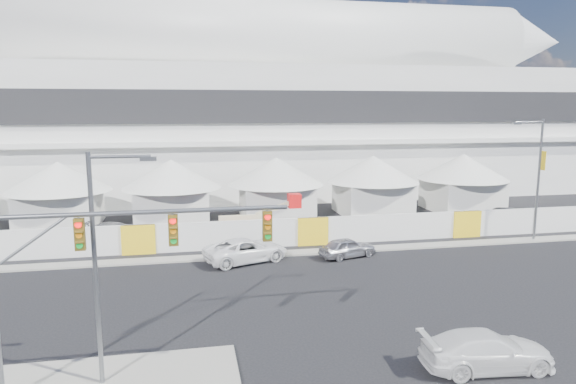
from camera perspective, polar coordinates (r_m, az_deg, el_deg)
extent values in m
plane|color=black|center=(22.56, -3.55, -16.18)|extent=(160.00, 160.00, 0.00)
cube|color=gray|center=(40.90, 22.93, -5.06)|extent=(80.00, 1.20, 0.12)
cube|color=silver|center=(63.15, -1.45, 6.88)|extent=(80.00, 24.00, 14.00)
cube|color=black|center=(51.15, 0.86, 9.44)|extent=(68.00, 0.30, 3.20)
cube|color=silver|center=(51.02, 0.91, 5.51)|extent=(72.00, 0.80, 0.50)
cylinder|color=silver|center=(61.65, -1.17, 16.86)|extent=(57.60, 8.40, 8.40)
cylinder|color=silver|center=(61.97, 0.73, 16.43)|extent=(51.60, 6.80, 6.80)
cylinder|color=silver|center=(62.36, 2.60, 15.99)|extent=(45.60, 5.20, 5.20)
cone|color=silver|center=(74.67, 25.42, 14.84)|extent=(8.00, 7.60, 7.60)
cube|color=silver|center=(46.14, -23.95, -1.72)|extent=(6.00, 6.00, 3.00)
cone|color=silver|center=(45.73, -24.18, 1.60)|extent=(8.40, 8.40, 2.40)
cube|color=silver|center=(44.97, -12.71, -1.41)|extent=(6.00, 6.00, 3.00)
cone|color=silver|center=(44.56, -12.84, 2.00)|extent=(8.40, 8.40, 2.40)
cube|color=silver|center=(45.59, -1.33, -1.04)|extent=(6.00, 6.00, 3.00)
cone|color=silver|center=(45.18, -1.35, 2.33)|extent=(8.40, 8.40, 2.40)
cube|color=silver|center=(47.92, 9.33, -0.65)|extent=(6.00, 6.00, 3.00)
cone|color=silver|center=(47.53, 9.42, 2.56)|extent=(8.40, 8.40, 2.40)
cube|color=silver|center=(51.73, 18.72, -0.29)|extent=(6.00, 6.00, 3.00)
cone|color=silver|center=(51.37, 18.88, 2.68)|extent=(8.40, 8.40, 2.40)
cube|color=silver|center=(36.79, 2.74, -4.37)|extent=(70.00, 0.25, 2.00)
imported|color=#ABAAAF|center=(34.07, 6.62, -6.14)|extent=(2.51, 4.10, 1.31)
imported|color=white|center=(33.00, -4.66, -6.45)|extent=(4.09, 5.90, 1.50)
imported|color=silver|center=(21.46, 21.22, -16.09)|extent=(2.37, 5.12, 1.45)
imported|color=black|center=(46.29, 23.59, -2.52)|extent=(3.26, 5.19, 1.65)
imported|color=#A1A2A6|center=(39.67, -18.55, -4.28)|extent=(3.14, 5.18, 1.40)
cylinder|color=gray|center=(17.44, -15.73, -2.19)|extent=(9.55, 0.16, 0.16)
cube|color=#594714|center=(17.86, -22.14, -4.38)|extent=(0.32, 0.22, 1.05)
cube|color=#594714|center=(17.52, -12.63, -4.16)|extent=(0.32, 0.22, 1.05)
cube|color=#594714|center=(17.71, -2.32, -3.80)|extent=(0.32, 0.22, 1.05)
cylinder|color=slate|center=(18.80, -20.61, -8.25)|extent=(0.16, 0.16, 8.14)
cylinder|color=slate|center=(17.91, -18.18, 3.75)|extent=(1.99, 0.11, 0.11)
cube|color=slate|center=(17.83, -15.27, 3.57)|extent=(0.54, 0.23, 0.14)
cylinder|color=slate|center=(41.48, 26.05, 1.11)|extent=(0.18, 0.18, 8.91)
cylinder|color=slate|center=(40.50, 25.24, 7.05)|extent=(2.18, 0.12, 0.12)
cube|color=slate|center=(39.93, 24.08, 6.96)|extent=(0.59, 0.25, 0.15)
cube|color=yellow|center=(41.46, 26.47, 3.15)|extent=(0.03, 0.59, 1.39)
cube|color=red|center=(36.95, -6.58, -5.08)|extent=(3.58, 1.59, 1.09)
cube|color=beige|center=(36.73, -4.77, -2.83)|extent=(3.77, 0.35, 0.35)
cube|color=beige|center=(36.90, -1.41, -1.80)|extent=(2.92, 0.30, 1.20)
cube|color=red|center=(37.07, 0.71, -0.97)|extent=(0.89, 0.89, 0.99)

